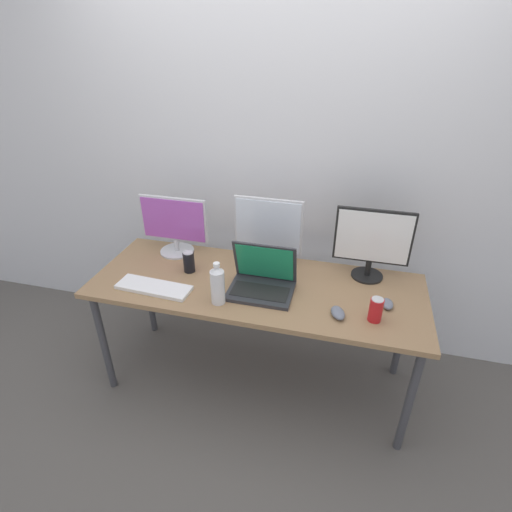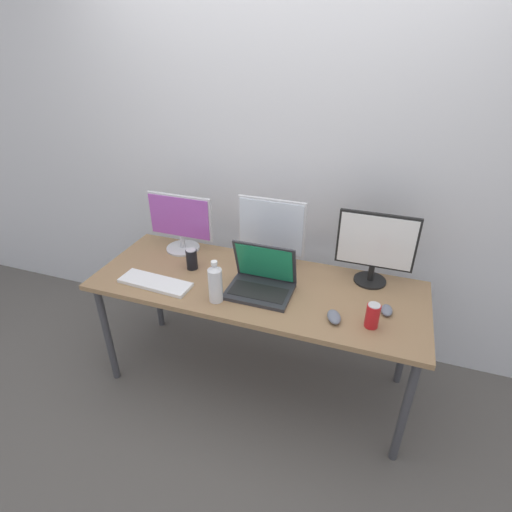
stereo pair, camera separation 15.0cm
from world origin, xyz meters
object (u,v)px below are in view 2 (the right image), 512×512
(water_bottle, at_px, (215,283))
(soda_can_near_keyboard, at_px, (192,259))
(monitor_right, at_px, (376,246))
(laptop_silver, at_px, (262,280))
(keyboard_main, at_px, (155,283))
(mouse_by_keyboard, at_px, (387,310))
(soda_can_by_laptop, at_px, (372,316))
(monitor_left, at_px, (180,222))
(work_desk, at_px, (256,293))
(mouse_by_laptop, at_px, (334,317))
(monitor_center, at_px, (271,231))

(water_bottle, bearing_deg, soda_can_near_keyboard, 136.94)
(monitor_right, height_order, soda_can_near_keyboard, monitor_right)
(laptop_silver, height_order, keyboard_main, laptop_silver)
(mouse_by_keyboard, bearing_deg, soda_can_by_laptop, -120.85)
(monitor_left, xyz_separation_m, laptop_silver, (0.63, -0.27, -0.13))
(water_bottle, bearing_deg, laptop_silver, 41.33)
(monitor_right, bearing_deg, work_desk, -158.66)
(mouse_by_laptop, bearing_deg, soda_can_near_keyboard, 145.31)
(water_bottle, bearing_deg, keyboard_main, 176.15)
(work_desk, height_order, mouse_by_laptop, mouse_by_laptop)
(monitor_center, xyz_separation_m, monitor_right, (0.59, -0.00, 0.01))
(monitor_center, distance_m, soda_can_by_laptop, 0.76)
(monitor_center, bearing_deg, soda_can_near_keyboard, -154.28)
(work_desk, distance_m, mouse_by_laptop, 0.50)
(monitor_right, bearing_deg, keyboard_main, -159.51)
(work_desk, relative_size, soda_can_by_laptop, 14.73)
(monitor_left, xyz_separation_m, mouse_by_keyboard, (1.29, -0.26, -0.18))
(mouse_by_keyboard, height_order, water_bottle, water_bottle)
(monitor_left, height_order, soda_can_near_keyboard, monitor_left)
(monitor_center, xyz_separation_m, keyboard_main, (-0.54, -0.43, -0.21))
(monitor_right, distance_m, mouse_by_laptop, 0.48)
(work_desk, distance_m, soda_can_by_laptop, 0.67)
(monitor_left, xyz_separation_m, water_bottle, (0.43, -0.44, -0.08))
(mouse_by_laptop, relative_size, soda_can_by_laptop, 0.86)
(monitor_left, bearing_deg, keyboard_main, -83.13)
(mouse_by_laptop, xyz_separation_m, water_bottle, (-0.61, -0.04, 0.09))
(work_desk, xyz_separation_m, monitor_center, (0.01, 0.24, 0.28))
(mouse_by_laptop, bearing_deg, laptop_silver, 141.21)
(mouse_by_keyboard, relative_size, soda_can_by_laptop, 0.74)
(keyboard_main, height_order, soda_can_near_keyboard, soda_can_near_keyboard)
(monitor_center, relative_size, laptop_silver, 1.21)
(laptop_silver, bearing_deg, work_desk, 137.13)
(monitor_center, height_order, soda_can_by_laptop, monitor_center)
(keyboard_main, distance_m, water_bottle, 0.40)
(soda_can_near_keyboard, bearing_deg, mouse_by_keyboard, -3.47)
(soda_can_by_laptop, bearing_deg, laptop_silver, 168.63)
(monitor_right, relative_size, keyboard_main, 1.00)
(monitor_center, distance_m, water_bottle, 0.49)
(monitor_right, xyz_separation_m, keyboard_main, (-1.13, -0.42, -0.22))
(monitor_left, distance_m, water_bottle, 0.63)
(monitor_center, relative_size, mouse_by_laptop, 3.86)
(monitor_center, bearing_deg, keyboard_main, -141.76)
(monitor_center, distance_m, mouse_by_keyboard, 0.77)
(monitor_left, relative_size, water_bottle, 1.80)
(mouse_by_laptop, height_order, water_bottle, water_bottle)
(soda_can_near_keyboard, bearing_deg, work_desk, -4.79)
(water_bottle, bearing_deg, monitor_left, 134.37)
(monitor_right, bearing_deg, monitor_center, 179.55)
(monitor_left, height_order, mouse_by_keyboard, monitor_left)
(keyboard_main, relative_size, mouse_by_keyboard, 4.44)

